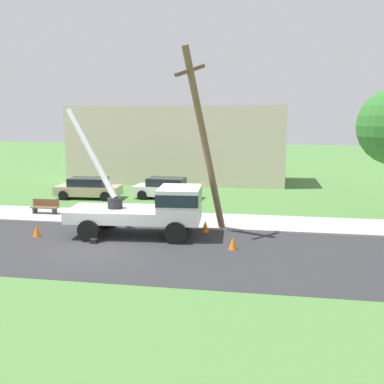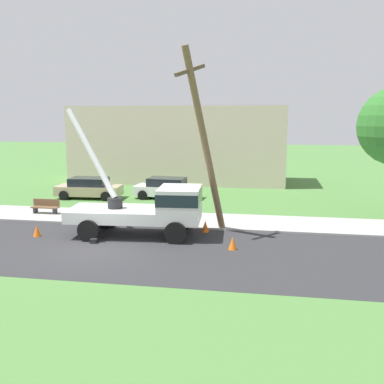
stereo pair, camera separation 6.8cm
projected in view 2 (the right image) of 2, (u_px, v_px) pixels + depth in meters
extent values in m
plane|color=#477538|center=(162.00, 198.00, 30.84)|extent=(120.00, 120.00, 0.00)
cube|color=#2B2B2D|center=(95.00, 248.00, 19.19)|extent=(80.00, 7.72, 0.01)
cube|color=#9E9E99|center=(134.00, 218.00, 24.61)|extent=(80.00, 3.46, 0.10)
cube|color=silver|center=(115.00, 214.00, 21.12)|extent=(4.47, 2.73, 0.55)
cube|color=silver|center=(180.00, 204.00, 20.74)|extent=(2.08, 2.54, 1.60)
cube|color=#19232D|center=(180.00, 197.00, 20.68)|extent=(2.10, 2.56, 0.56)
cylinder|color=black|center=(115.00, 203.00, 21.03)|extent=(0.70, 0.70, 0.50)
cylinder|color=silver|center=(91.00, 153.00, 21.40)|extent=(2.97, 1.45, 4.26)
cube|color=black|center=(94.00, 241.00, 19.91)|extent=(0.32, 0.32, 0.20)
cube|color=black|center=(112.00, 225.00, 22.75)|extent=(0.32, 0.32, 0.20)
cylinder|color=black|center=(176.00, 233.00, 19.74)|extent=(1.00, 0.30, 1.00)
cylinder|color=black|center=(182.00, 220.00, 22.09)|extent=(1.00, 0.30, 1.00)
cylinder|color=black|center=(89.00, 231.00, 20.12)|extent=(1.00, 0.30, 1.00)
cylinder|color=black|center=(104.00, 218.00, 22.47)|extent=(1.00, 0.30, 1.00)
cylinder|color=brown|center=(205.00, 144.00, 20.74)|extent=(1.93, 2.55, 8.71)
cube|color=brown|center=(190.00, 70.00, 19.51)|extent=(1.15, 1.54, 0.67)
cone|color=orange|center=(233.00, 243.00, 18.91)|extent=(0.36, 0.36, 0.56)
cone|color=orange|center=(37.00, 230.00, 20.99)|extent=(0.36, 0.36, 0.56)
cone|color=orange|center=(205.00, 226.00, 21.78)|extent=(0.36, 0.36, 0.56)
cube|color=tan|center=(89.00, 190.00, 30.67)|extent=(4.49, 2.03, 0.65)
cube|color=black|center=(89.00, 182.00, 30.56)|extent=(2.55, 1.78, 0.55)
cylinder|color=black|center=(106.00, 196.00, 29.65)|extent=(0.64, 0.22, 0.64)
cylinder|color=black|center=(114.00, 192.00, 31.41)|extent=(0.64, 0.22, 0.64)
cylinder|color=black|center=(64.00, 195.00, 30.00)|extent=(0.64, 0.22, 0.64)
cylinder|color=black|center=(74.00, 191.00, 31.76)|extent=(0.64, 0.22, 0.64)
cube|color=silver|center=(167.00, 190.00, 30.59)|extent=(4.52, 2.11, 0.65)
cube|color=black|center=(167.00, 182.00, 30.49)|extent=(2.57, 1.83, 0.55)
cylinder|color=black|center=(184.00, 197.00, 29.42)|extent=(0.64, 0.22, 0.64)
cylinder|color=black|center=(191.00, 192.00, 31.14)|extent=(0.64, 0.22, 0.64)
cylinder|color=black|center=(143.00, 195.00, 30.12)|extent=(0.64, 0.22, 0.64)
cylinder|color=black|center=(151.00, 191.00, 31.84)|extent=(0.64, 0.22, 0.64)
cube|color=brown|center=(45.00, 207.00, 25.45)|extent=(1.60, 0.44, 0.06)
cube|color=brown|center=(46.00, 202.00, 25.60)|extent=(1.60, 0.06, 0.40)
cube|color=#333338|center=(36.00, 211.00, 25.59)|extent=(0.10, 0.40, 0.45)
cube|color=#333338|center=(55.00, 212.00, 25.39)|extent=(0.10, 0.40, 0.45)
cube|color=beige|center=(179.00, 144.00, 38.35)|extent=(18.00, 6.00, 6.40)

